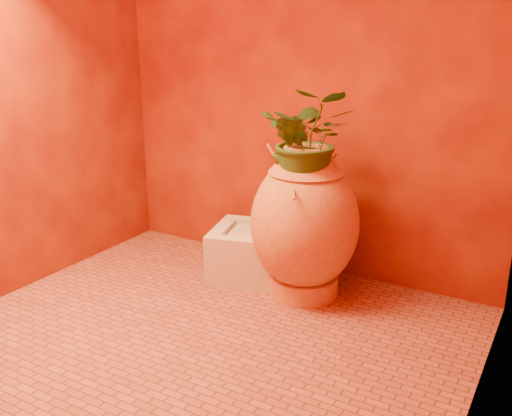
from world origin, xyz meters
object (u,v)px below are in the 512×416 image
Objects in this scene: wine_bottle_c at (284,234)px; wall_tap at (293,153)px; wine_bottle_a at (268,233)px; stone_basin at (267,255)px; amphora at (305,222)px; wine_bottle_b at (292,242)px.

wine_bottle_c is 0.49m from wall_tap.
wall_tap is (-0.04, 0.18, 0.45)m from wine_bottle_c.
wine_bottle_a is 1.96× the size of wall_tap.
wine_bottle_c reaches higher than stone_basin.
amphora reaches higher than wine_bottle_b.
stone_basin is 0.64m from wall_tap.
wine_bottle_b is 2.18× the size of wall_tap.
amphora reaches higher than wine_bottle_a.
wine_bottle_a is at bearing 157.53° from wine_bottle_b.
amphora is 2.87× the size of wine_bottle_a.
wine_bottle_a is at bearing 110.96° from stone_basin.
wine_bottle_b is at bearing -22.47° from wine_bottle_a.
amphora is 5.63× the size of wall_tap.
wine_bottle_a is at bearing -109.62° from wall_tap.
amphora is 2.55× the size of wine_bottle_c.
stone_basin is 0.13m from wine_bottle_a.
wine_bottle_b is 0.55m from wall_tap.
amphora reaches higher than wall_tap.
stone_basin is at bearing 163.27° from amphora.
amphora reaches higher than stone_basin.
wine_bottle_c is (0.10, 0.03, 0.14)m from stone_basin.
stone_basin is 0.18m from wine_bottle_c.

